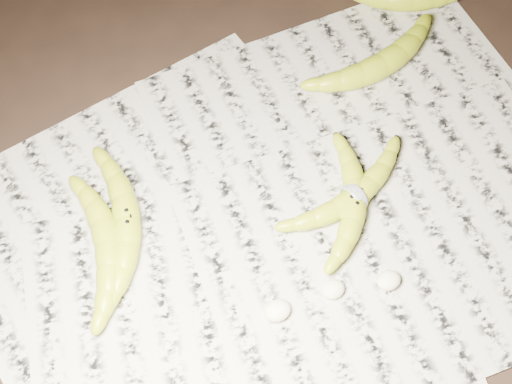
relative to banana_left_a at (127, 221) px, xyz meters
name	(u,v)px	position (x,y,z in m)	size (l,w,h in m)	color
ground	(270,224)	(0.18, -0.08, -0.03)	(3.00, 3.00, 0.00)	black
newspaper_patch	(295,218)	(0.21, -0.08, -0.02)	(0.90, 0.70, 0.01)	#AEA795
banana_left_a	(127,221)	(0.00, 0.00, 0.00)	(0.22, 0.06, 0.04)	#A1B416
banana_left_b	(108,245)	(-0.04, -0.02, 0.00)	(0.20, 0.06, 0.04)	#A1B416
banana_center	(355,202)	(0.29, -0.11, 0.00)	(0.19, 0.06, 0.03)	#A1B416
banana_taped	(354,196)	(0.30, -0.10, 0.00)	(0.20, 0.05, 0.03)	#A1B416
banana_upper_a	(381,64)	(0.45, 0.08, 0.00)	(0.21, 0.07, 0.04)	#A1B416
measuring_tape	(354,196)	(0.30, -0.10, 0.00)	(0.04, 0.04, 0.00)	white
flesh_chunk_a	(277,309)	(0.13, -0.20, -0.01)	(0.04, 0.03, 0.02)	beige
flesh_chunk_b	(333,288)	(0.21, -0.20, -0.01)	(0.03, 0.03, 0.02)	beige
flesh_chunk_c	(389,279)	(0.28, -0.23, -0.01)	(0.03, 0.03, 0.02)	beige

